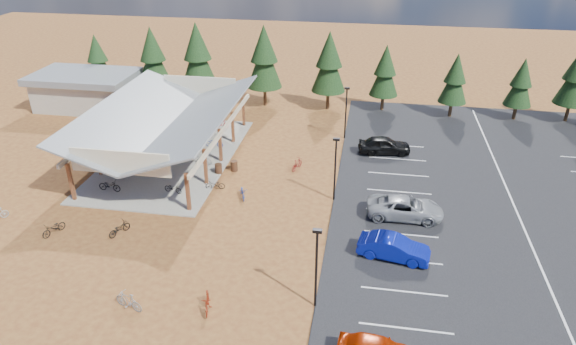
{
  "coord_description": "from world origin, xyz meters",
  "views": [
    {
      "loc": [
        7.18,
        -32.2,
        20.01
      ],
      "look_at": [
        1.39,
        2.26,
        1.9
      ],
      "focal_mm": 32.0,
      "sensor_mm": 36.0,
      "label": 1
    }
  ],
  "objects": [
    {
      "name": "bike_8",
      "position": [
        -13.53,
        -5.86,
        0.47
      ],
      "size": [
        1.25,
        1.88,
        0.93
      ],
      "primitive_type": "imported",
      "rotation": [
        0.0,
        0.0,
        -0.39
      ],
      "color": "black",
      "rests_on": "ground"
    },
    {
      "name": "pine_7",
      "position": [
        22.36,
        22.0,
        4.01
      ],
      "size": [
        2.82,
        2.82,
        6.57
      ],
      "color": "#382314",
      "rests_on": "ground"
    },
    {
      "name": "asphalt_lot",
      "position": [
        18.5,
        3.0,
        0.02
      ],
      "size": [
        27.0,
        44.0,
        0.04
      ],
      "primitive_type": "cube",
      "color": "black",
      "rests_on": "ground"
    },
    {
      "name": "bike_1",
      "position": [
        -12.48,
        6.26,
        0.62
      ],
      "size": [
        1.74,
        0.5,
        1.04
      ],
      "primitive_type": "imported",
      "rotation": [
        0.0,
        0.0,
        1.56
      ],
      "color": "#9CA1A5",
      "rests_on": "concrete_pad"
    },
    {
      "name": "pine_4",
      "position": [
        2.55,
        21.92,
        5.25
      ],
      "size": [
        3.69,
        3.69,
        8.59
      ],
      "color": "#382314",
      "rests_on": "ground"
    },
    {
      "name": "bike_7",
      "position": [
        -7.47,
        14.27,
        0.56
      ],
      "size": [
        1.53,
        0.49,
        0.91
      ],
      "primitive_type": "imported",
      "rotation": [
        0.0,
        0.0,
        1.53
      ],
      "color": "maroon",
      "rests_on": "concrete_pad"
    },
    {
      "name": "bike_14",
      "position": [
        -1.96,
        1.13,
        0.48
      ],
      "size": [
        1.22,
        1.92,
        0.95
      ],
      "primitive_type": "imported",
      "rotation": [
        0.0,
        0.0,
        0.36
      ],
      "color": "navy",
      "rests_on": "ground"
    },
    {
      "name": "pine_6",
      "position": [
        15.73,
        21.69,
        4.17
      ],
      "size": [
        2.94,
        2.94,
        6.84
      ],
      "color": "#382314",
      "rests_on": "ground"
    },
    {
      "name": "pine_5",
      "position": [
        8.54,
        22.56,
        4.41
      ],
      "size": [
        3.1,
        3.1,
        7.22
      ],
      "color": "#382314",
      "rests_on": "ground"
    },
    {
      "name": "concrete_pad",
      "position": [
        -10.0,
        7.0,
        0.05
      ],
      "size": [
        10.6,
        18.6,
        0.1
      ],
      "primitive_type": "cube",
      "color": "gray",
      "rests_on": "ground"
    },
    {
      "name": "car_4",
      "position": [
        8.79,
        11.08,
        0.83
      ],
      "size": [
        4.88,
        2.52,
        1.59
      ],
      "primitive_type": "imported",
      "rotation": [
        0.0,
        0.0,
        1.71
      ],
      "color": "black",
      "rests_on": "asphalt_lot"
    },
    {
      "name": "ground",
      "position": [
        0.0,
        0.0,
        0.0
      ],
      "size": [
        140.0,
        140.0,
        0.0
      ],
      "primitive_type": "plane",
      "color": "brown",
      "rests_on": "ground"
    },
    {
      "name": "bike_5",
      "position": [
        -6.75,
        6.06,
        0.64
      ],
      "size": [
        1.88,
        0.98,
        1.08
      ],
      "primitive_type": "imported",
      "rotation": [
        0.0,
        0.0,
        1.3
      ],
      "color": "gray",
      "rests_on": "concrete_pad"
    },
    {
      "name": "bike_12",
      "position": [
        -9.1,
        -5.13,
        0.46
      ],
      "size": [
        1.31,
        1.83,
        0.92
      ],
      "primitive_type": "imported",
      "rotation": [
        0.0,
        0.0,
        2.69
      ],
      "color": "black",
      "rests_on": "ground"
    },
    {
      "name": "trash_bin_1",
      "position": [
        -3.82,
        5.49,
        0.45
      ],
      "size": [
        0.6,
        0.6,
        0.9
      ],
      "primitive_type": "cylinder",
      "color": "#3D2416",
      "rests_on": "ground"
    },
    {
      "name": "lamp_post_1",
      "position": [
        5.0,
        2.0,
        2.98
      ],
      "size": [
        0.5,
        0.25,
        5.14
      ],
      "color": "black",
      "rests_on": "ground"
    },
    {
      "name": "lamp_post_2",
      "position": [
        5.0,
        14.0,
        2.98
      ],
      "size": [
        0.5,
        0.25,
        5.14
      ],
      "color": "black",
      "rests_on": "ground"
    },
    {
      "name": "bike_6",
      "position": [
        -6.82,
        9.66,
        0.55
      ],
      "size": [
        1.73,
        0.66,
        0.9
      ],
      "primitive_type": "imported",
      "rotation": [
        0.0,
        0.0,
        1.53
      ],
      "color": "navy",
      "rests_on": "concrete_pad"
    },
    {
      "name": "bike_11",
      "position": [
        -0.88,
        -11.33,
        0.54
      ],
      "size": [
        0.93,
        1.87,
        1.08
      ],
      "primitive_type": "imported",
      "rotation": [
        0.0,
        0.0,
        0.24
      ],
      "color": "maroon",
      "rests_on": "ground"
    },
    {
      "name": "pine_3",
      "position": [
        -4.54,
        21.89,
        5.5
      ],
      "size": [
        3.86,
        3.86,
        9.0
      ],
      "color": "#382314",
      "rests_on": "ground"
    },
    {
      "name": "car_2",
      "position": [
        10.27,
        0.32,
        0.8
      ],
      "size": [
        5.47,
        2.54,
        1.52
      ],
      "primitive_type": "imported",
      "rotation": [
        0.0,
        0.0,
        1.58
      ],
      "color": "gray",
      "rests_on": "asphalt_lot"
    },
    {
      "name": "bike_16",
      "position": [
        -4.45,
        2.06,
        0.4
      ],
      "size": [
        1.61,
        0.84,
        0.81
      ],
      "primitive_type": "imported",
      "rotation": [
        0.0,
        0.0,
        4.92
      ],
      "color": "black",
      "rests_on": "ground"
    },
    {
      "name": "outbuilding",
      "position": [
        -24.0,
        18.0,
        2.03
      ],
      "size": [
        11.0,
        7.0,
        3.9
      ],
      "color": "#ADA593",
      "rests_on": "ground"
    },
    {
      "name": "bike_2",
      "position": [
        -12.54,
        8.95,
        0.56
      ],
      "size": [
        1.86,
        1.15,
        0.92
      ],
      "primitive_type": "imported",
      "rotation": [
        0.0,
        0.0,
        1.24
      ],
      "color": "navy",
      "rests_on": "concrete_pad"
    },
    {
      "name": "car_1",
      "position": [
        9.39,
        -4.77,
        0.79
      ],
      "size": [
        4.74,
        2.34,
        1.49
      ],
      "primitive_type": "imported",
      "rotation": [
        0.0,
        0.0,
        1.4
      ],
      "color": "#0A1693",
      "rests_on": "asphalt_lot"
    },
    {
      "name": "pine_0",
      "position": [
        -24.68,
        22.69,
        4.33
      ],
      "size": [
        3.05,
        3.05,
        7.1
      ],
      "color": "#382314",
      "rests_on": "ground"
    },
    {
      "name": "pine_1",
      "position": [
        -17.11,
        21.22,
        5.21
      ],
      "size": [
        3.66,
        3.66,
        8.53
      ],
      "color": "#382314",
      "rests_on": "ground"
    },
    {
      "name": "lamp_post_0",
      "position": [
        5.0,
        -10.0,
        2.98
      ],
      "size": [
        0.5,
        0.25,
        5.14
      ],
      "color": "black",
      "rests_on": "ground"
    },
    {
      "name": "bike_4",
      "position": [
        -7.49,
        0.81,
        0.5
      ],
      "size": [
        1.62,
        0.86,
        0.81
      ],
      "primitive_type": "imported",
      "rotation": [
        0.0,
        0.0,
        1.35
      ],
      "color": "black",
      "rests_on": "concrete_pad"
    },
    {
      "name": "bike_13",
      "position": [
        -5.21,
        -11.98,
        0.56
      ],
      "size": [
        1.93,
        1.06,
        1.11
      ],
      "primitive_type": "imported",
      "rotation": [
        0.0,
        0.0,
        4.4
      ],
      "color": "gray",
      "rests_on": "ground"
    },
    {
      "name": "bike_0",
      "position": [
        -12.5,
        0.25,
        0.58
      ],
      "size": [
        1.88,
        0.77,
        0.97
      ],
      "primitive_type": "imported",
      "rotation": [
        0.0,
        0.0,
        1.5
      ],
      "color": "black",
      "rests_on": "concrete_pad"
    },
    {
      "name": "trash_bin_0",
      "position": [
        -4.95,
        4.68,
        0.45
      ],
      "size": [
        0.6,
        0.6,
        0.9
      ],
      "primitive_type": "cylinder",
      "color": "#3D2416",
      "rests_on": "ground"
    },
    {
      "name": "bike_15",
      "position": [
        1.45,
        6.59,
        0.51
      ],
      "size": [
        1.05,
        1.75,
        1.01
      ],
      "primitive_type": "imported",
      "rotation": [
        0.0,
        0.0,
        2.78
      ],
      "color": "maroon",
      "rests_on": "ground"
    },
    {
      "name": "bike_pavilion",
      "position": [
        -10.0,
        7.0,
        3.82
      ],
      "size": [
        11.65,
        19.4,
        4.97
      ],
      "color": "#542218",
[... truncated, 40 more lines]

